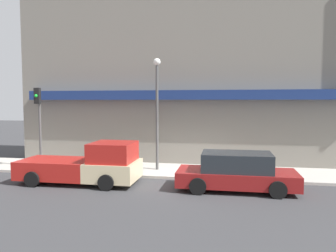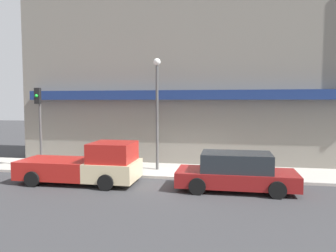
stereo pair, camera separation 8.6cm
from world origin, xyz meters
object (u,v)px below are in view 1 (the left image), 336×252
at_px(pickup_truck, 87,165).
at_px(fire_hydrant, 109,164).
at_px(parked_car, 236,172).
at_px(traffic_light, 39,114).
at_px(street_lamp, 157,100).

xyz_separation_m(pickup_truck, fire_hydrant, (0.28, 1.93, -0.30)).
distance_m(pickup_truck, fire_hydrant, 1.97).
bearing_deg(parked_car, fire_hydrant, 160.32).
bearing_deg(traffic_light, parked_car, -11.84).
height_order(street_lamp, traffic_light, street_lamp).
height_order(parked_car, traffic_light, traffic_light).
distance_m(pickup_truck, traffic_light, 4.54).
xyz_separation_m(parked_car, traffic_light, (-9.75, 2.04, 2.18)).
bearing_deg(fire_hydrant, pickup_truck, -98.19).
height_order(parked_car, street_lamp, street_lamp).
bearing_deg(parked_car, traffic_light, 166.28).
bearing_deg(parked_car, pickup_truck, 178.11).
distance_m(pickup_truck, parked_car, 6.29).
bearing_deg(parked_car, street_lamp, 142.11).
relative_size(parked_car, fire_hydrant, 6.62).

